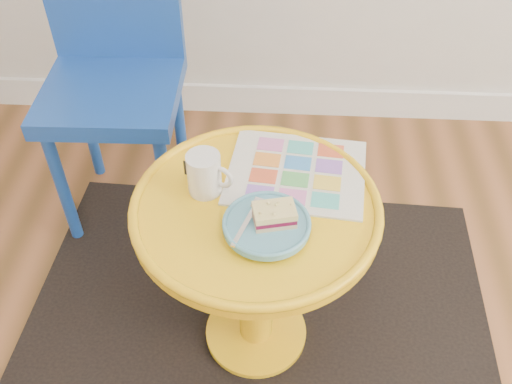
# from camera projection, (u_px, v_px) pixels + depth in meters

# --- Properties ---
(room_walls) EXTENTS (4.00, 4.00, 4.00)m
(room_walls) POSITION_uv_depth(u_px,v_px,m) (71.00, 299.00, 1.60)
(room_walls) COLOR silver
(room_walls) RESTS_ON ground
(rug) EXTENTS (1.35, 1.15, 0.01)m
(rug) POSITION_uv_depth(u_px,v_px,m) (256.00, 333.00, 1.59)
(rug) COLOR black
(rug) RESTS_ON ground
(side_table) EXTENTS (0.54, 0.54, 0.52)m
(side_table) POSITION_uv_depth(u_px,v_px,m) (256.00, 249.00, 1.33)
(side_table) COLOR yellow
(side_table) RESTS_ON ground
(chair) EXTENTS (0.40, 0.40, 0.88)m
(chair) POSITION_uv_depth(u_px,v_px,m) (113.00, 64.00, 1.66)
(chair) COLOR #1843A0
(chair) RESTS_ON ground
(newspaper) EXTENTS (0.34, 0.29, 0.01)m
(newspaper) POSITION_uv_depth(u_px,v_px,m) (296.00, 172.00, 1.30)
(newspaper) COLOR silver
(newspaper) RESTS_ON side_table
(mug) EXTENTS (0.10, 0.07, 0.10)m
(mug) POSITION_uv_depth(u_px,v_px,m) (205.00, 173.00, 1.23)
(mug) COLOR silver
(mug) RESTS_ON side_table
(plate) EXTENTS (0.18, 0.18, 0.02)m
(plate) POSITION_uv_depth(u_px,v_px,m) (267.00, 225.00, 1.16)
(plate) COLOR #569CB6
(plate) RESTS_ON newspaper
(cake_slice) EXTENTS (0.10, 0.07, 0.04)m
(cake_slice) POSITION_uv_depth(u_px,v_px,m) (274.00, 215.00, 1.15)
(cake_slice) COLOR #D3BC8C
(cake_slice) RESTS_ON plate
(fork) EXTENTS (0.06, 0.14, 0.00)m
(fork) POSITION_uv_depth(u_px,v_px,m) (248.00, 220.00, 1.16)
(fork) COLOR silver
(fork) RESTS_ON plate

